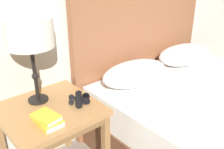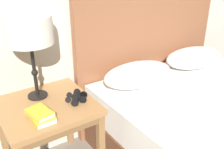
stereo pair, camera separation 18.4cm
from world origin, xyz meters
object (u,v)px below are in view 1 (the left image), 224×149
(table_lamp, at_px, (29,35))
(book_on_nightstand, at_px, (48,121))
(nightstand, at_px, (49,118))
(book_stacked_on_top, at_px, (46,117))
(bed, at_px, (217,121))
(binoculars_pair, at_px, (79,99))

(table_lamp, distance_m, book_on_nightstand, 0.51)
(nightstand, height_order, book_stacked_on_top, book_stacked_on_top)
(bed, bearing_deg, nightstand, 151.40)
(book_stacked_on_top, distance_m, binoculars_pair, 0.29)
(book_on_nightstand, relative_size, binoculars_pair, 1.12)
(bed, distance_m, table_lamp, 1.48)
(book_on_nightstand, relative_size, book_stacked_on_top, 1.00)
(book_on_nightstand, bearing_deg, nightstand, 62.55)
(bed, distance_m, book_stacked_on_top, 1.28)
(book_on_nightstand, height_order, book_stacked_on_top, book_stacked_on_top)
(table_lamp, xyz_separation_m, binoculars_pair, (0.19, -0.19, -0.42))
(table_lamp, bearing_deg, book_on_nightstand, -105.07)
(book_on_nightstand, bearing_deg, bed, -20.35)
(nightstand, bearing_deg, binoculars_pair, -21.73)
(nightstand, xyz_separation_m, book_on_nightstand, (-0.08, -0.16, 0.10))
(binoculars_pair, bearing_deg, book_stacked_on_top, -163.97)
(nightstand, height_order, table_lamp, table_lamp)
(bed, relative_size, table_lamp, 3.42)
(bed, relative_size, book_on_nightstand, 10.58)
(nightstand, bearing_deg, book_on_nightstand, -117.45)
(bed, distance_m, book_on_nightstand, 1.26)
(nightstand, xyz_separation_m, bed, (1.07, -0.58, -0.20))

